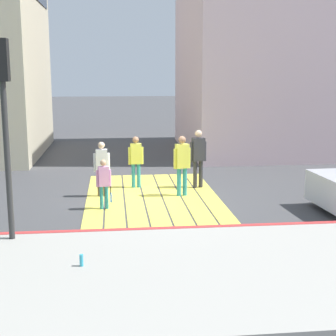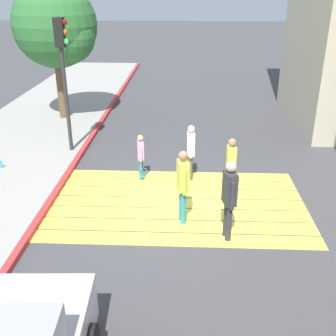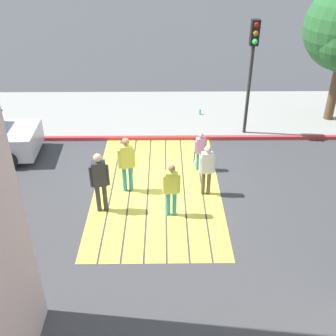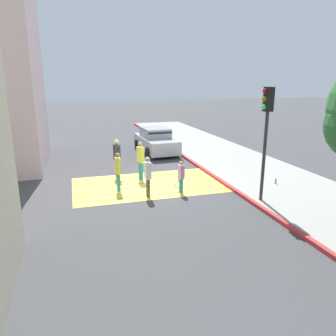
{
  "view_description": "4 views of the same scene",
  "coord_description": "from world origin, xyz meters",
  "views": [
    {
      "loc": [
        -13.98,
        1.11,
        3.6
      ],
      "look_at": [
        -0.45,
        -0.4,
        0.95
      ],
      "focal_mm": 53.31,
      "sensor_mm": 36.0,
      "label": 1
    },
    {
      "loc": [
        0.15,
        -9.12,
        5.06
      ],
      "look_at": [
        -0.26,
        0.05,
        0.96
      ],
      "focal_mm": 43.56,
      "sensor_mm": 36.0,
      "label": 2
    },
    {
      "loc": [
        10.08,
        0.24,
        6.85
      ],
      "look_at": [
        0.75,
        0.33,
        1.17
      ],
      "focal_mm": 42.53,
      "sensor_mm": 36.0,
      "label": 3
    },
    {
      "loc": [
        2.99,
        13.25,
        4.47
      ],
      "look_at": [
        -0.65,
        0.97,
        0.98
      ],
      "focal_mm": 34.65,
      "sensor_mm": 36.0,
      "label": 4
    }
  ],
  "objects": [
    {
      "name": "traffic_light_corner",
      "position": [
        -3.58,
        3.28,
        3.04
      ],
      "size": [
        0.39,
        0.28,
        4.24
      ],
      "color": "#2D2D2D",
      "rests_on": "ground"
    },
    {
      "name": "pedestrian_adult_side",
      "position": [
        1.32,
        0.42,
        0.94
      ],
      "size": [
        0.22,
        0.48,
        1.62
      ],
      "color": "teal",
      "rests_on": "ground"
    },
    {
      "name": "pedestrian_adult_lead",
      "position": [
        1.1,
        -1.51,
        1.06
      ],
      "size": [
        0.3,
        0.52,
        1.82
      ],
      "color": "#333338",
      "rests_on": "ground"
    },
    {
      "name": "pedestrian_child_with_racket",
      "position": [
        -1.08,
        1.37,
        0.75
      ],
      "size": [
        0.31,
        0.42,
        1.34
      ],
      "color": "teal",
      "rests_on": "ground"
    },
    {
      "name": "street_tree",
      "position": [
        -4.76,
        6.89,
        3.63
      ],
      "size": [
        3.2,
        3.2,
        5.32
      ],
      "color": "brown",
      "rests_on": "ground"
    },
    {
      "name": "crosswalk_stripes",
      "position": [
        0.0,
        -0.0,
        0.01
      ],
      "size": [
        6.4,
        3.8,
        0.01
      ],
      "color": "#EAD64C",
      "rests_on": "ground"
    },
    {
      "name": "pedestrian_teen_behind",
      "position": [
        0.31,
        1.45,
        0.94
      ],
      "size": [
        0.22,
        0.48,
        1.61
      ],
      "color": "brown",
      "rests_on": "ground"
    },
    {
      "name": "pedestrian_adult_trailing",
      "position": [
        0.12,
        -0.87,
        1.03
      ],
      "size": [
        0.3,
        0.51,
        1.77
      ],
      "color": "teal",
      "rests_on": "ground"
    },
    {
      "name": "water_bottle",
      "position": [
        -5.3,
        1.72,
        0.23
      ],
      "size": [
        0.07,
        0.07,
        0.22
      ],
      "primitive_type": "cylinder",
      "color": "#33A5BF",
      "rests_on": "sidewalk_west"
    },
    {
      "name": "ground_plane",
      "position": [
        0.0,
        0.0,
        0.0
      ],
      "size": [
        120.0,
        120.0,
        0.0
      ],
      "primitive_type": "plane",
      "color": "#424244"
    },
    {
      "name": "curb_painted",
      "position": [
        -3.25,
        0.0,
        0.07
      ],
      "size": [
        0.16,
        40.0,
        0.13
      ],
      "primitive_type": "cube",
      "color": "#BC3333",
      "rests_on": "ground"
    }
  ]
}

